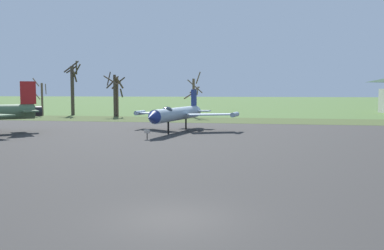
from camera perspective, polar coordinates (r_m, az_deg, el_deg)
ground_plane at (r=14.48m, az=-2.70°, el=-12.69°), size 600.00×600.00×0.00m
asphalt_apron at (r=29.68m, az=4.42°, el=-3.71°), size 105.62×52.49×0.05m
grass_verge_strip at (r=61.67m, az=7.75°, el=0.58°), size 165.62×12.00×0.06m
jet_fighter_rear_center at (r=44.26m, az=-2.01°, el=1.55°), size 11.78×13.69×4.47m
info_placard_rear_center at (r=37.60m, az=-6.04°, el=-1.13°), size 0.52×0.29×0.91m
bare_tree_far_left at (r=77.48m, az=-19.54°, el=3.51°), size 2.45×2.45×6.53m
bare_tree_left_of_center at (r=78.57m, az=-15.70°, el=5.01°), size 3.34×2.55×9.75m
bare_tree_center at (r=71.84m, az=-10.28°, el=4.30°), size 3.26×2.83×7.50m
bare_tree_right_of_center at (r=72.07m, az=-10.07°, el=4.06°), size 3.13×3.13×6.86m
bare_tree_far_right at (r=68.38m, az=0.25°, el=4.00°), size 3.27×3.29×7.35m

